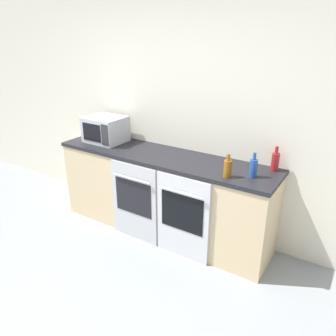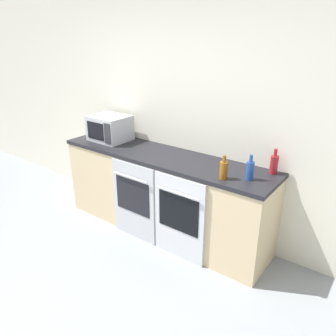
{
  "view_description": "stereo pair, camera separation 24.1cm",
  "coord_description": "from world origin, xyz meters",
  "px_view_note": "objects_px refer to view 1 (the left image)",
  "views": [
    {
      "loc": [
        1.83,
        -0.95,
        2.11
      ],
      "look_at": [
        0.07,
        1.78,
        0.79
      ],
      "focal_mm": 35.0,
      "sensor_mm": 36.0,
      "label": 1
    },
    {
      "loc": [
        2.03,
        -0.81,
        2.11
      ],
      "look_at": [
        0.07,
        1.78,
        0.79
      ],
      "focal_mm": 35.0,
      "sensor_mm": 36.0,
      "label": 2
    }
  ],
  "objects_px": {
    "bottle_blue": "(253,168)",
    "bottle_red": "(275,161)",
    "microwave": "(106,129)",
    "oven_left": "(134,202)",
    "bottle_amber": "(228,168)",
    "oven_right": "(183,218)"
  },
  "relations": [
    {
      "from": "bottle_blue",
      "to": "bottle_red",
      "type": "bearing_deg",
      "value": 65.32
    },
    {
      "from": "microwave",
      "to": "oven_left",
      "type": "bearing_deg",
      "value": -26.98
    },
    {
      "from": "bottle_amber",
      "to": "oven_right",
      "type": "bearing_deg",
      "value": -161.09
    },
    {
      "from": "oven_left",
      "to": "oven_right",
      "type": "xyz_separation_m",
      "value": [
        0.6,
        0.0,
        0.0
      ]
    },
    {
      "from": "oven_right",
      "to": "bottle_amber",
      "type": "relative_size",
      "value": 4.0
    },
    {
      "from": "oven_left",
      "to": "oven_right",
      "type": "relative_size",
      "value": 1.0
    },
    {
      "from": "oven_left",
      "to": "oven_right",
      "type": "distance_m",
      "value": 0.6
    },
    {
      "from": "oven_right",
      "to": "bottle_red",
      "type": "bearing_deg",
      "value": 36.52
    },
    {
      "from": "oven_left",
      "to": "bottle_red",
      "type": "xyz_separation_m",
      "value": [
        1.29,
        0.51,
        0.57
      ]
    },
    {
      "from": "oven_right",
      "to": "bottle_blue",
      "type": "distance_m",
      "value": 0.85
    },
    {
      "from": "oven_left",
      "to": "bottle_red",
      "type": "height_order",
      "value": "bottle_red"
    },
    {
      "from": "bottle_amber",
      "to": "bottle_red",
      "type": "xyz_separation_m",
      "value": [
        0.31,
        0.38,
        0.01
      ]
    },
    {
      "from": "oven_right",
      "to": "bottle_blue",
      "type": "relative_size",
      "value": 3.79
    },
    {
      "from": "bottle_red",
      "to": "oven_right",
      "type": "bearing_deg",
      "value": -143.48
    },
    {
      "from": "microwave",
      "to": "bottle_amber",
      "type": "distance_m",
      "value": 1.66
    },
    {
      "from": "oven_left",
      "to": "bottle_red",
      "type": "bearing_deg",
      "value": 21.62
    },
    {
      "from": "microwave",
      "to": "bottle_amber",
      "type": "xyz_separation_m",
      "value": [
        1.65,
        -0.21,
        -0.06
      ]
    },
    {
      "from": "oven_right",
      "to": "microwave",
      "type": "relative_size",
      "value": 1.96
    },
    {
      "from": "oven_left",
      "to": "bottle_blue",
      "type": "bearing_deg",
      "value": 12.15
    },
    {
      "from": "microwave",
      "to": "bottle_blue",
      "type": "bearing_deg",
      "value": -2.74
    },
    {
      "from": "bottle_amber",
      "to": "bottle_blue",
      "type": "height_order",
      "value": "bottle_blue"
    },
    {
      "from": "oven_left",
      "to": "oven_right",
      "type": "height_order",
      "value": "same"
    }
  ]
}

